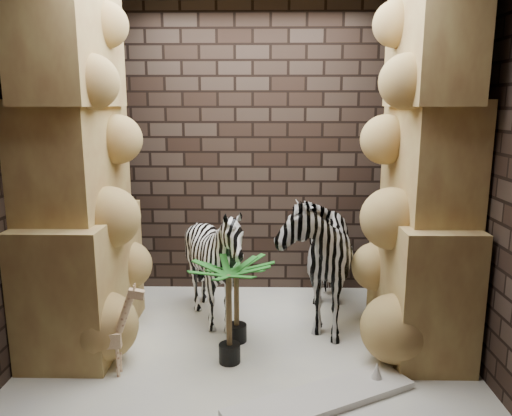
{
  "coord_description": "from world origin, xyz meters",
  "views": [
    {
      "loc": [
        0.14,
        -3.97,
        1.99
      ],
      "look_at": [
        0.06,
        0.15,
        1.13
      ],
      "focal_mm": 34.89,
      "sensor_mm": 36.0,
      "label": 1
    }
  ],
  "objects_px": {
    "zebra_left": "(215,270)",
    "giraffe_toy": "(104,329)",
    "surfboard": "(321,399)",
    "palm_back": "(229,313)",
    "palm_front": "(236,301)",
    "zebra_right": "(315,242)"
  },
  "relations": [
    {
      "from": "zebra_left",
      "to": "giraffe_toy",
      "type": "distance_m",
      "value": 1.15
    },
    {
      "from": "surfboard",
      "to": "palm_back",
      "type": "bearing_deg",
      "value": 113.45
    },
    {
      "from": "zebra_left",
      "to": "palm_front",
      "type": "relative_size",
      "value": 1.59
    },
    {
      "from": "giraffe_toy",
      "to": "palm_front",
      "type": "xyz_separation_m",
      "value": [
        0.95,
        0.56,
        0.0
      ]
    },
    {
      "from": "zebra_right",
      "to": "palm_front",
      "type": "distance_m",
      "value": 0.92
    },
    {
      "from": "zebra_left",
      "to": "giraffe_toy",
      "type": "relative_size",
      "value": 1.61
    },
    {
      "from": "palm_back",
      "to": "surfboard",
      "type": "distance_m",
      "value": 0.93
    },
    {
      "from": "zebra_right",
      "to": "palm_back",
      "type": "distance_m",
      "value": 1.16
    },
    {
      "from": "palm_front",
      "to": "surfboard",
      "type": "relative_size",
      "value": 0.54
    },
    {
      "from": "surfboard",
      "to": "giraffe_toy",
      "type": "bearing_deg",
      "value": 140.23
    },
    {
      "from": "palm_back",
      "to": "zebra_left",
      "type": "bearing_deg",
      "value": 104.65
    },
    {
      "from": "zebra_right",
      "to": "surfboard",
      "type": "relative_size",
      "value": 1.1
    },
    {
      "from": "zebra_right",
      "to": "surfboard",
      "type": "height_order",
      "value": "zebra_right"
    },
    {
      "from": "zebra_left",
      "to": "surfboard",
      "type": "bearing_deg",
      "value": -35.85
    },
    {
      "from": "giraffe_toy",
      "to": "surfboard",
      "type": "relative_size",
      "value": 0.53
    },
    {
      "from": "zebra_right",
      "to": "zebra_left",
      "type": "relative_size",
      "value": 1.29
    },
    {
      "from": "giraffe_toy",
      "to": "zebra_left",
      "type": "bearing_deg",
      "value": 45.37
    },
    {
      "from": "zebra_right",
      "to": "giraffe_toy",
      "type": "relative_size",
      "value": 2.07
    },
    {
      "from": "zebra_right",
      "to": "palm_front",
      "type": "bearing_deg",
      "value": -142.36
    },
    {
      "from": "palm_front",
      "to": "palm_back",
      "type": "bearing_deg",
      "value": -95.73
    },
    {
      "from": "zebra_left",
      "to": "zebra_right",
      "type": "bearing_deg",
      "value": 29.49
    },
    {
      "from": "palm_back",
      "to": "surfboard",
      "type": "bearing_deg",
      "value": -38.43
    }
  ]
}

